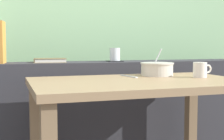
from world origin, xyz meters
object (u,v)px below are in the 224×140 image
juice_glass (115,55)px  breakfast_table (139,103)px  coaster_square (115,61)px  soup_bowl (157,69)px  closed_book (50,60)px  fork_utensil (129,76)px  ceramic_mug (200,70)px

juice_glass → breakfast_table: bearing=-97.0°
coaster_square → juice_glass: (0.00, 0.00, 0.04)m
soup_bowl → closed_book: bearing=144.4°
fork_utensil → juice_glass: bearing=72.4°
closed_book → ceramic_mug: size_ratio=1.95×
coaster_square → ceramic_mug: 0.65m
soup_bowl → fork_utensil: (-0.18, -0.00, -0.03)m
coaster_square → fork_utensil: bearing=-97.6°
fork_utensil → closed_book: bearing=123.7°
closed_book → fork_utensil: (0.39, -0.41, -0.08)m
juice_glass → coaster_square: bearing=0.0°
closed_book → fork_utensil: closed_book is taller
breakfast_table → coaster_square: bearing=83.0°
juice_glass → fork_utensil: bearing=-97.6°
fork_utensil → ceramic_mug: 0.40m
breakfast_table → fork_utensil: (0.02, 0.19, 0.12)m
coaster_square → soup_bowl: 0.42m
coaster_square → closed_book: closed_book is taller
coaster_square → fork_utensil: 0.42m
ceramic_mug → fork_utensil: bearing=155.8°
soup_bowl → fork_utensil: size_ratio=1.15×
juice_glass → ceramic_mug: 0.65m
fork_utensil → coaster_square: bearing=72.4°
closed_book → fork_utensil: bearing=-46.4°
closed_book → soup_bowl: size_ratio=1.13×
breakfast_table → soup_bowl: bearing=44.0°
ceramic_mug → closed_book: bearing=142.8°
breakfast_table → fork_utensil: 0.22m
breakfast_table → soup_bowl: (0.20, 0.19, 0.16)m
coaster_square → closed_book: (-0.45, 0.00, 0.01)m
closed_book → ceramic_mug: bearing=-37.2°
coaster_square → closed_book: 0.45m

